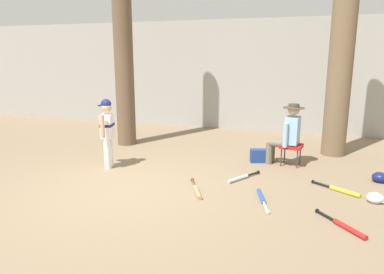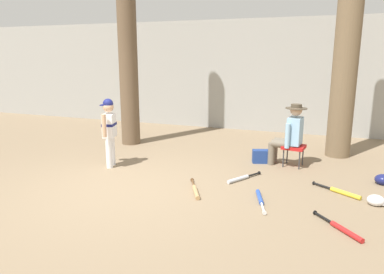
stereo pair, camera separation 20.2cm
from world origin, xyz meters
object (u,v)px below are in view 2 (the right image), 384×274
(folding_stool, at_px, (294,148))
(bat_wood_tan, at_px, (195,191))
(seated_spectator, at_px, (289,133))
(bat_red_barrel, at_px, (343,229))
(bat_blue_youth, at_px, (260,199))
(bat_yellow_trainer, at_px, (342,192))
(handbag_beside_stool, at_px, (261,156))
(batting_helmet_white, at_px, (376,200))
(tree_behind_spectator, at_px, (346,55))
(bat_aluminum_silver, at_px, (241,178))
(young_ballplayer, at_px, (109,128))
(tree_near_player, at_px, (127,26))
(batting_helmet_navy, at_px, (383,180))

(folding_stool, bearing_deg, bat_wood_tan, -123.24)
(seated_spectator, xyz_separation_m, bat_red_barrel, (0.91, -2.54, -0.61))
(bat_blue_youth, xyz_separation_m, bat_yellow_trainer, (1.13, 0.70, 0.00))
(seated_spectator, xyz_separation_m, handbag_beside_stool, (-0.51, -0.01, -0.51))
(bat_wood_tan, relative_size, bat_yellow_trainer, 1.05)
(bat_wood_tan, distance_m, batting_helmet_white, 2.61)
(bat_blue_youth, distance_m, bat_yellow_trainer, 1.33)
(tree_behind_spectator, distance_m, bat_aluminum_silver, 3.43)
(young_ballplayer, relative_size, bat_yellow_trainer, 1.82)
(folding_stool, relative_size, bat_aluminum_silver, 0.64)
(tree_behind_spectator, height_order, young_ballplayer, tree_behind_spectator)
(bat_yellow_trainer, bearing_deg, handbag_beside_stool, 139.62)
(bat_blue_youth, xyz_separation_m, bat_red_barrel, (1.10, -0.60, -0.00))
(folding_stool, distance_m, bat_yellow_trainer, 1.52)
(bat_wood_tan, xyz_separation_m, batting_helmet_white, (2.57, 0.46, 0.04))
(tree_behind_spectator, relative_size, young_ballplayer, 3.81)
(tree_near_player, height_order, tree_behind_spectator, tree_near_player)
(handbag_beside_stool, relative_size, batting_helmet_navy, 1.08)
(bat_aluminum_silver, bearing_deg, tree_near_player, 151.43)
(handbag_beside_stool, bearing_deg, bat_yellow_trainer, -40.38)
(handbag_beside_stool, xyz_separation_m, batting_helmet_white, (1.89, -1.51, -0.06))
(folding_stool, xyz_separation_m, batting_helmet_white, (1.28, -1.50, -0.30))
(batting_helmet_navy, bearing_deg, bat_wood_tan, -152.56)
(young_ballplayer, height_order, bat_yellow_trainer, young_ballplayer)
(handbag_beside_stool, height_order, batting_helmet_white, handbag_beside_stool)
(young_ballplayer, relative_size, bat_red_barrel, 1.98)
(tree_near_player, xyz_separation_m, tree_behind_spectator, (4.67, 0.56, -0.64))
(batting_helmet_navy, bearing_deg, batting_helmet_white, -102.25)
(folding_stool, distance_m, bat_blue_youth, 1.98)
(handbag_beside_stool, relative_size, bat_aluminum_silver, 0.48)
(bat_aluminum_silver, relative_size, batting_helmet_navy, 2.25)
(bat_wood_tan, bearing_deg, tree_behind_spectator, 55.55)
(bat_aluminum_silver, height_order, batting_helmet_navy, batting_helmet_navy)
(bat_aluminum_silver, xyz_separation_m, bat_yellow_trainer, (1.60, -0.08, 0.00))
(tree_behind_spectator, bearing_deg, bat_aluminum_silver, -124.91)
(seated_spectator, bearing_deg, young_ballplayer, -158.67)
(handbag_beside_stool, height_order, bat_blue_youth, handbag_beside_stool)
(tree_near_player, distance_m, seated_spectator, 4.33)
(batting_helmet_navy, bearing_deg, bat_red_barrel, -108.69)
(folding_stool, height_order, bat_red_barrel, folding_stool)
(handbag_beside_stool, bearing_deg, tree_behind_spectator, 37.44)
(tree_near_player, height_order, young_ballplayer, tree_near_player)
(folding_stool, distance_m, handbag_beside_stool, 0.65)
(folding_stool, xyz_separation_m, batting_helmet_navy, (1.50, -0.51, -0.29))
(tree_near_player, xyz_separation_m, folding_stool, (3.85, -0.54, -2.36))
(tree_behind_spectator, height_order, batting_helmet_navy, tree_behind_spectator)
(tree_near_player, relative_size, handbag_beside_stool, 18.19)
(bat_red_barrel, relative_size, batting_helmet_navy, 2.09)
(bat_red_barrel, bearing_deg, folding_stool, 107.90)
(tree_behind_spectator, height_order, handbag_beside_stool, tree_behind_spectator)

